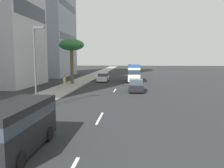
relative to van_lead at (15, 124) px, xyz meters
name	(u,v)px	position (x,y,z in m)	size (l,w,h in m)	color
ground_plane	(117,86)	(24.89, -2.97, -1.30)	(198.00, 198.00, 0.00)	#26282B
sidewalk_right	(72,85)	(24.89, 4.24, -1.22)	(162.00, 3.84, 0.15)	#9E9B93
lane_stripe_mid	(100,118)	(6.11, -2.97, -1.29)	(3.20, 0.16, 0.01)	silver
lane_stripe_far	(115,90)	(20.25, -2.97, -1.29)	(3.20, 0.16, 0.01)	silver
van_lead	(15,124)	(0.00, 0.00, 0.00)	(5.09, 2.14, 2.26)	black
car_second	(136,86)	(19.40, -5.76, -0.54)	(4.25, 1.87, 1.60)	black
car_third	(103,77)	(31.80, 0.12, -0.56)	(4.42, 1.92, 1.55)	white
minibus_fourth	(134,72)	(32.02, -5.59, 0.40)	(6.40, 2.27, 3.10)	silver
pedestrian_near_lamp	(64,81)	(20.55, 4.06, -0.14)	(0.35, 0.39, 1.81)	beige
palm_tree	(72,46)	(26.63, 4.60, 5.00)	(4.08, 4.08, 7.23)	brown
street_lamp	(36,58)	(8.40, 2.61, 3.02)	(0.24, 0.97, 6.74)	#4C4C51
office_tower_far	(44,12)	(43.57, 15.80, 13.93)	(14.75, 11.93, 30.45)	#99A3B2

